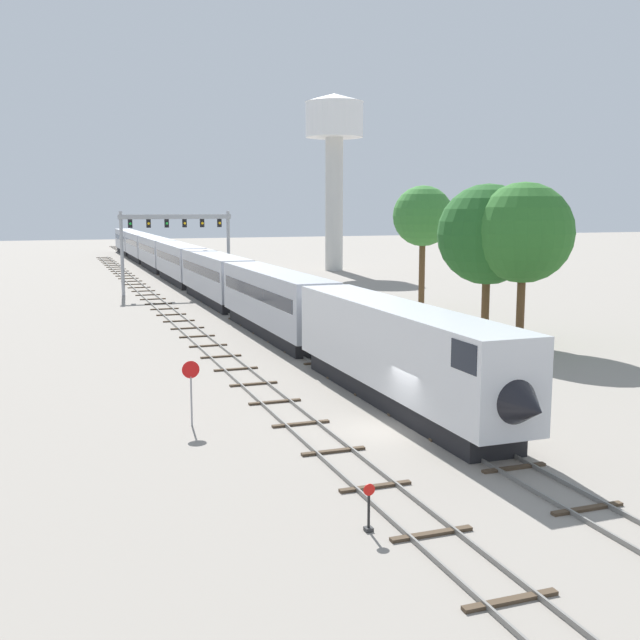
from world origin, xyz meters
The scene contains 11 objects.
ground_plane centered at (0.00, 0.00, 0.00)m, with size 400.00×400.00×0.00m, color gray.
track_main centered at (2.00, 60.00, 0.07)m, with size 2.60×200.00×0.16m.
track_near centered at (-3.50, 40.00, 0.07)m, with size 2.60×160.00×0.16m.
passenger_train centered at (2.00, 66.79, 2.61)m, with size 3.04×146.08×4.80m.
signal_gantry centered at (-0.25, 54.37, 6.57)m, with size 12.10×0.49×8.95m.
water_tower centered at (26.73, 77.17, 19.52)m, with size 8.52×8.52×25.56m.
switch_stand centered at (-5.10, -9.11, 0.52)m, with size 0.36×0.24×1.46m.
stop_sign centered at (-8.00, 3.46, 1.87)m, with size 0.76×0.08×2.88m.
trackside_tree_left centered at (15.52, 17.70, 7.49)m, with size 7.03×7.03×11.03m.
trackside_tree_mid centered at (16.69, 15.16, 7.67)m, with size 6.78×6.78×11.08m.
trackside_tree_right centered at (18.85, 33.87, 8.52)m, with size 5.50×5.50×11.34m.
Camera 1 is at (-13.63, -28.53, 9.45)m, focal length 42.71 mm.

